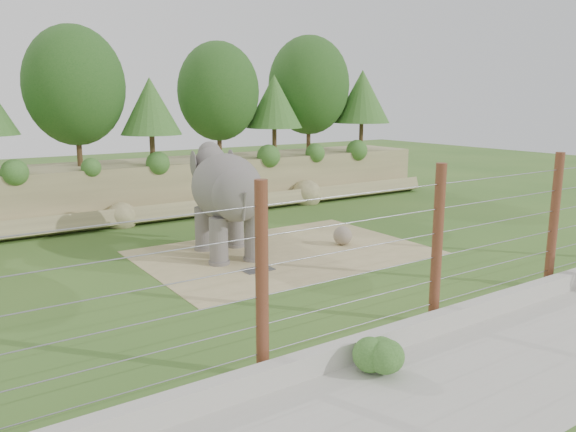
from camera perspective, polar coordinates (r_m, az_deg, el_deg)
ground at (r=17.85m, az=3.62°, el=-6.12°), size 90.00×90.00×0.00m
back_embankment at (r=28.36m, az=-11.28°, el=8.48°), size 30.00×5.52×8.77m
dirt_patch at (r=20.46m, az=-0.41°, el=-3.73°), size 10.00×7.00×0.02m
drain_grate at (r=18.39m, az=-3.07°, el=-5.45°), size 1.00×0.60×0.03m
elephant at (r=19.86m, az=-6.23°, el=1.33°), size 2.87×5.00×3.80m
stone_ball at (r=21.52m, az=5.58°, el=-1.99°), size 0.72×0.72×0.72m
retaining_wall at (r=14.37m, az=16.06°, el=-10.02°), size 26.00×0.35×0.50m
walkway at (r=13.40m, az=22.72°, el=-13.29°), size 26.00×4.00×0.01m
barrier_fence at (r=14.14m, az=14.92°, el=-2.85°), size 20.26×0.26×4.00m
walkway_shrub at (r=11.76m, az=9.34°, el=-13.99°), size 0.76×0.76×0.76m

